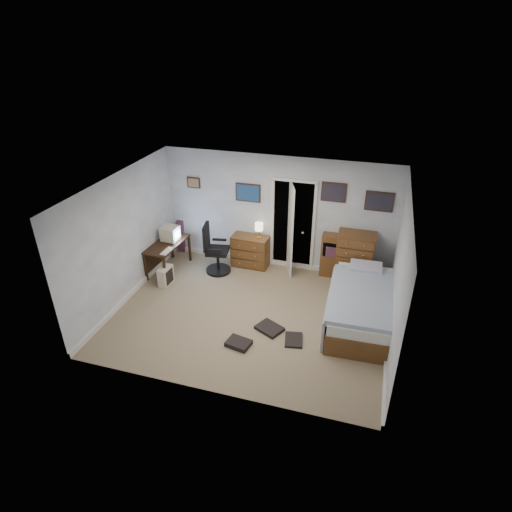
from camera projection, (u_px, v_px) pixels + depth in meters
The scene contains 15 objects.
floor at pixel (250, 315), 8.07m from camera, with size 5.00×4.00×0.02m, color gray.
computer_desk at pixel (164, 249), 9.28m from camera, with size 0.60×1.19×0.67m.
crt_monitor at pixel (170, 233), 9.22m from camera, with size 0.36×0.34×0.32m.
keyboard at pixel (167, 251), 8.83m from camera, with size 0.13×0.36×0.02m, color beige.
pc_tower at pixel (166, 276), 8.89m from camera, with size 0.20×0.38×0.40m.
office_chair at pixel (215, 254), 9.24m from camera, with size 0.63×0.63×1.12m.
media_stack at pixel (181, 236), 10.11m from camera, with size 0.16×0.16×0.79m, color maroon.
low_dresser at pixel (250, 251), 9.52m from camera, with size 0.81×0.40×0.72m, color brown.
table_lamp at pixel (259, 227), 9.17m from camera, with size 0.19×0.19×0.35m.
doorway at pixel (295, 221), 9.40m from camera, with size 0.96×1.12×2.05m.
tall_dresser at pixel (355, 258), 8.83m from camera, with size 0.76×0.45×1.11m, color brown.
headboard_bookcase at pixel (346, 256), 8.99m from camera, with size 1.07×0.28×0.96m.
bed at pixel (361, 305), 7.73m from camera, with size 1.25×2.24×0.72m.
wall_posters at pixel (305, 194), 8.74m from camera, with size 4.38×0.04×0.60m.
floor_clutter at pixel (262, 336), 7.44m from camera, with size 1.29×0.99×0.08m.
Camera 1 is at (1.96, -6.23, 4.85)m, focal length 30.00 mm.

